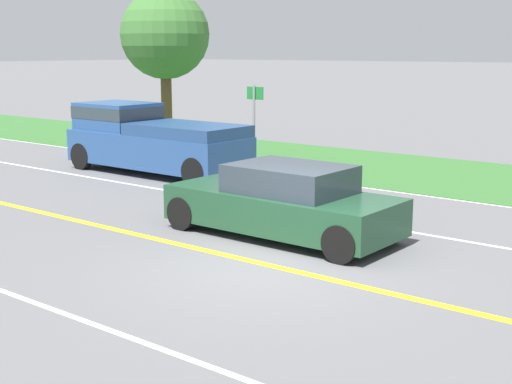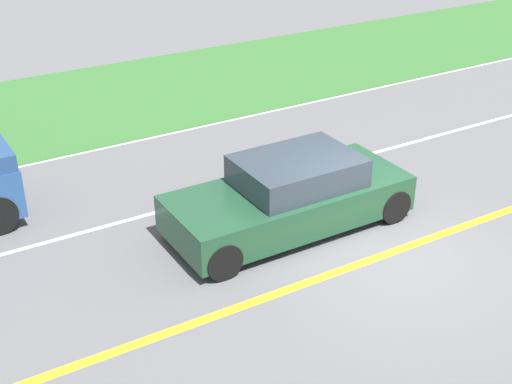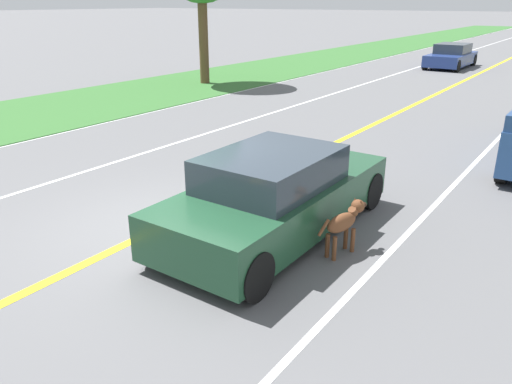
# 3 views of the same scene
# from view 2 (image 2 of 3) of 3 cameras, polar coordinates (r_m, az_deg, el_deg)

# --- Properties ---
(ground_plane) EXTENTS (400.00, 400.00, 0.00)m
(ground_plane) POSITION_cam_2_polar(r_m,az_deg,el_deg) (12.90, 10.48, -4.89)
(ground_plane) COLOR #5B5B5E
(centre_divider_line) EXTENTS (0.18, 160.00, 0.01)m
(centre_divider_line) POSITION_cam_2_polar(r_m,az_deg,el_deg) (12.89, 10.48, -4.87)
(centre_divider_line) COLOR yellow
(centre_divider_line) RESTS_ON ground
(lane_edge_line_right) EXTENTS (0.14, 160.00, 0.01)m
(lane_edge_line_right) POSITION_cam_2_polar(r_m,az_deg,el_deg) (18.07, -4.03, 5.36)
(lane_edge_line_right) COLOR white
(lane_edge_line_right) RESTS_ON ground
(lane_dash_same_dir) EXTENTS (0.10, 160.00, 0.01)m
(lane_dash_same_dir) POSITION_cam_2_polar(r_m,az_deg,el_deg) (15.30, 2.01, 1.11)
(lane_dash_same_dir) COLOR white
(lane_dash_same_dir) RESTS_ON ground
(grass_verge_right) EXTENTS (6.00, 160.00, 0.03)m
(grass_verge_right) POSITION_cam_2_polar(r_m,az_deg,el_deg) (20.62, -7.90, 8.06)
(grass_verge_right) COLOR #33662D
(grass_verge_right) RESTS_ON ground
(ego_car) EXTENTS (1.90, 4.56, 1.41)m
(ego_car) POSITION_cam_2_polar(r_m,az_deg,el_deg) (13.19, 2.76, -0.32)
(ego_car) COLOR #1E472D
(ego_car) RESTS_ON ground
(dog) EXTENTS (0.38, 1.04, 0.81)m
(dog) POSITION_cam_2_polar(r_m,az_deg,el_deg) (14.17, 0.05, 1.16)
(dog) COLOR brown
(dog) RESTS_ON ground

